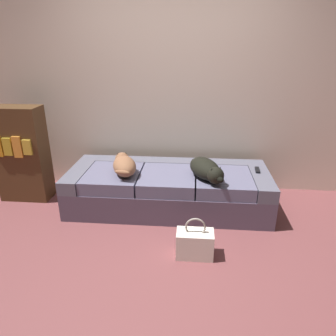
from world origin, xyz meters
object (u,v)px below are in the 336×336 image
Objects in this scene: couch at (168,189)px; handbag at (195,243)px; dog_tan at (124,165)px; tv_remote at (257,170)px; dog_dark at (207,170)px; bookshelf at (22,154)px.

couch is 5.80× the size of handbag.
dog_tan is 1.45m from tv_remote.
dog_tan is at bearing -165.93° from couch.
dog_dark is 2.13m from bookshelf.
handbag is at bearing -70.80° from couch.
dog_dark reaches higher than tv_remote.
dog_tan reaches higher than tv_remote.
bookshelf is at bearing 154.55° from handbag.
bookshelf reaches higher than tv_remote.
bookshelf is (-1.70, 0.08, 0.33)m from couch.
tv_remote is at bearing 7.49° from dog_tan.
tv_remote is at bearing 4.26° from couch.
couch is at bearing 154.95° from dog_dark.
bookshelf is (-2.67, 0.01, 0.10)m from tv_remote.
bookshelf reaches higher than dog_dark.
dog_dark reaches higher than handbag.
handbag is (0.30, -0.87, -0.09)m from couch.
dog_dark is 0.81m from handbag.
couch is 0.55m from dog_dark.
couch is 0.93m from handbag.
dog_dark is at bearing -4.83° from dog_tan.
couch is at bearing -170.85° from tv_remote.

